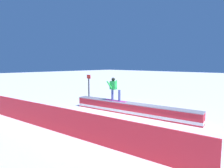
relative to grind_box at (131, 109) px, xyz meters
The scene contains 5 objects.
ground_plane 0.30m from the grind_box, ahead, with size 120.00×120.00×0.00m, color white.
grind_box is the anchor object (origin of this frame).
snowboarder 1.68m from the grind_box, ahead, with size 1.47×0.54×1.44m.
safety_fence 4.51m from the grind_box, 90.00° to the left, with size 11.36×0.06×1.11m, color red.
trail_marker 4.95m from the grind_box, ahead, with size 0.40×0.10×2.11m.
Camera 1 is at (-6.74, 8.83, 2.96)m, focal length 30.66 mm.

